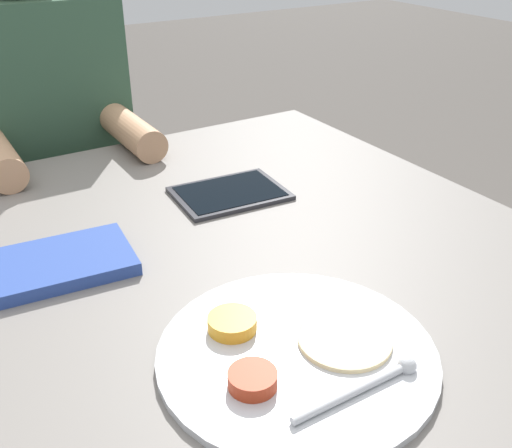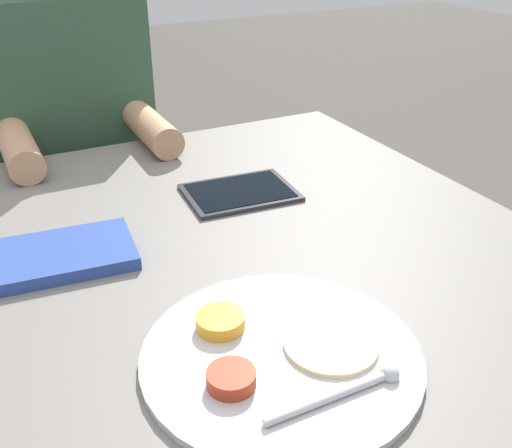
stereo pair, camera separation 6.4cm
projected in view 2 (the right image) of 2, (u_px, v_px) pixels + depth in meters
The scene contains 5 objects.
dining_table at pixel (185, 429), 1.09m from camera, with size 1.17×1.03×0.74m.
thali_tray at pixel (280, 354), 0.71m from camera, with size 0.33×0.33×0.03m.
red_notebook at pixel (64, 256), 0.90m from camera, with size 0.22×0.16×0.02m.
tablet_device at pixel (240, 192), 1.11m from camera, with size 0.21×0.16×0.01m.
person_diner at pixel (81, 189), 1.53m from camera, with size 0.37×0.44×1.21m.
Camera 2 is at (-0.24, -0.76, 1.22)m, focal length 42.00 mm.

